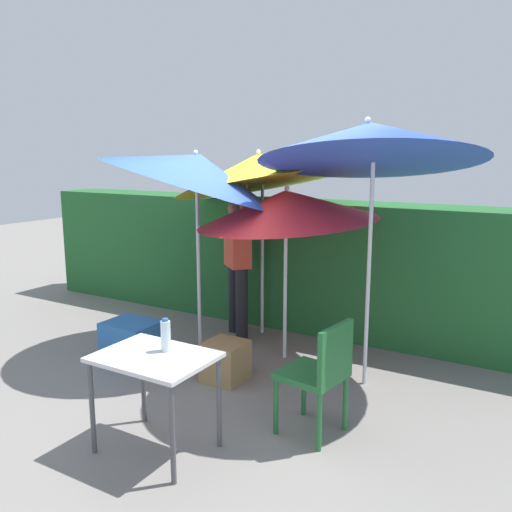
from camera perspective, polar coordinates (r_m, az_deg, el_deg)
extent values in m
plane|color=gray|center=(5.29, -1.69, -12.33)|extent=(24.00, 24.00, 0.00)
cube|color=#23602D|center=(6.44, 6.04, -0.93)|extent=(8.00, 0.70, 1.54)
cylinder|color=silver|center=(5.41, 3.17, -3.81)|extent=(0.04, 0.04, 1.42)
cone|color=red|center=(5.25, 3.31, 5.39)|extent=(1.83, 1.82, 0.52)
sphere|color=silver|center=(5.22, 3.37, 7.31)|extent=(0.05, 0.05, 0.05)
cylinder|color=silver|center=(6.13, 0.68, -0.47)|extent=(0.04, 0.04, 1.75)
cone|color=yellow|center=(5.99, 0.48, 9.35)|extent=(2.04, 2.01, 0.81)
sphere|color=silver|center=(5.96, 0.26, 11.18)|extent=(0.05, 0.05, 0.05)
cylinder|color=silver|center=(4.81, 12.04, -2.25)|extent=(0.04, 0.04, 2.02)
cone|color=blue|center=(4.69, 12.24, 11.90)|extent=(1.97, 1.96, 0.80)
sphere|color=silver|center=(4.69, 11.96, 14.19)|extent=(0.05, 0.05, 0.05)
cylinder|color=silver|center=(5.57, -6.21, -1.63)|extent=(0.04, 0.04, 1.77)
cone|color=blue|center=(5.49, -6.47, 9.17)|extent=(2.03, 1.95, 1.14)
sphere|color=silver|center=(5.54, -6.54, 11.05)|extent=(0.05, 0.05, 0.05)
cylinder|color=black|center=(6.03, -1.55, -5.22)|extent=(0.14, 0.14, 0.82)
cylinder|color=black|center=(6.29, -2.36, -4.55)|extent=(0.14, 0.14, 0.82)
cube|color=#E04C38|center=(6.01, -2.01, 1.46)|extent=(0.42, 0.40, 0.56)
sphere|color=#8C6647|center=(5.96, -2.03, 5.16)|extent=(0.22, 0.22, 0.22)
cylinder|color=#E04C38|center=(5.73, -1.33, 6.04)|extent=(0.13, 0.13, 0.56)
cylinder|color=#8C6647|center=(6.23, -2.66, 1.61)|extent=(0.13, 0.13, 0.52)
cylinder|color=#236633|center=(4.42, 5.17, -14.12)|extent=(0.04, 0.04, 0.44)
cylinder|color=#236633|center=(4.14, 2.16, -15.91)|extent=(0.04, 0.04, 0.44)
cylinder|color=#236633|center=(4.24, 9.62, -15.34)|extent=(0.04, 0.04, 0.44)
cylinder|color=#236633|center=(3.95, 6.82, -17.36)|extent=(0.04, 0.04, 0.44)
cube|color=#236633|center=(4.08, 6.01, -12.57)|extent=(0.50, 0.50, 0.05)
cube|color=#236633|center=(3.90, 8.59, -10.20)|extent=(0.10, 0.44, 0.40)
cube|color=#2D6BB7|center=(5.54, -13.23, -9.08)|extent=(0.52, 0.42, 0.44)
cube|color=#9E7A4C|center=(5.04, -3.33, -11.26)|extent=(0.36, 0.37, 0.37)
cylinder|color=#4C4C51|center=(3.93, -4.01, -15.44)|extent=(0.04, 0.04, 0.69)
cylinder|color=#4C4C51|center=(4.34, -12.08, -13.01)|extent=(0.04, 0.04, 0.69)
cylinder|color=#4C4C51|center=(3.57, -9.00, -18.50)|extent=(0.04, 0.04, 0.69)
cylinder|color=#4C4C51|center=(4.02, -17.27, -15.34)|extent=(0.04, 0.04, 0.69)
cube|color=silver|center=(3.80, -10.91, -10.66)|extent=(0.80, 0.60, 0.03)
cylinder|color=silver|center=(3.82, -9.71, -8.51)|extent=(0.07, 0.07, 0.22)
cylinder|color=#2D60B7|center=(3.79, -9.77, -6.80)|extent=(0.04, 0.04, 0.02)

